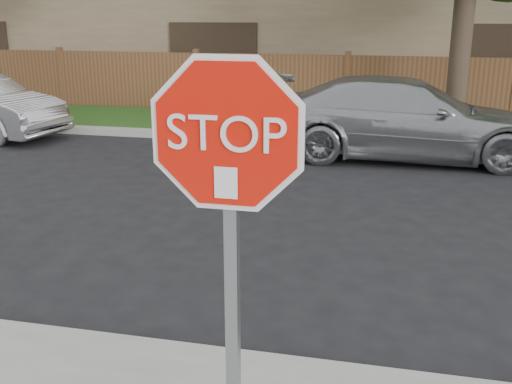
# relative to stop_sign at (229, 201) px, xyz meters

# --- Properties ---
(ground) EXTENTS (90.00, 90.00, 0.00)m
(ground) POSITION_rel_stop_sign_xyz_m (-0.42, 1.48, -1.83)
(ground) COLOR black
(ground) RESTS_ON ground
(far_curb) EXTENTS (70.00, 0.30, 0.15)m
(far_curb) POSITION_rel_stop_sign_xyz_m (-0.42, 9.63, -1.75)
(far_curb) COLOR gray
(far_curb) RESTS_ON ground
(grass_strip) EXTENTS (70.00, 3.00, 0.12)m
(grass_strip) POSITION_rel_stop_sign_xyz_m (-0.42, 11.28, -1.77)
(grass_strip) COLOR #1E4714
(grass_strip) RESTS_ON ground
(fence) EXTENTS (70.00, 0.12, 1.60)m
(fence) POSITION_rel_stop_sign_xyz_m (-0.42, 12.88, -1.03)
(fence) COLOR brown
(fence) RESTS_ON ground
(stop_sign) EXTENTS (1.01, 0.13, 2.55)m
(stop_sign) POSITION_rel_stop_sign_xyz_m (0.00, 0.00, 0.00)
(stop_sign) COLOR gray
(stop_sign) RESTS_ON sidewalk_near
(sedan_right) EXTENTS (5.20, 2.15, 1.50)m
(sedan_right) POSITION_rel_stop_sign_xyz_m (0.99, 8.82, -1.08)
(sedan_right) COLOR #A5A7AC
(sedan_right) RESTS_ON ground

